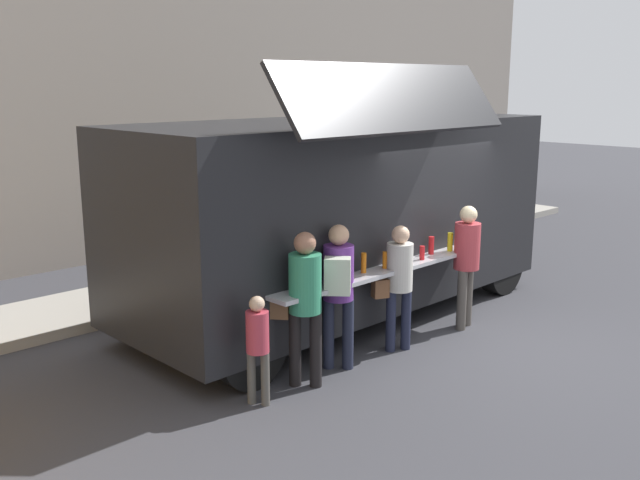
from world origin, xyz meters
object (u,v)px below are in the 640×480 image
at_px(customer_mid_with_backpack, 338,283).
at_px(customer_extra_browsing, 467,256).
at_px(food_truck_main, 342,210).
at_px(child_near_queue, 258,340).
at_px(trash_bin, 382,228).
at_px(customer_rear_waiting, 304,296).
at_px(customer_front_ordering, 398,277).

bearing_deg(customer_mid_with_backpack, customer_extra_browsing, -46.23).
xyz_separation_m(food_truck_main, child_near_queue, (-2.78, -1.49, -0.84)).
bearing_deg(customer_extra_browsing, trash_bin, -48.93).
relative_size(customer_mid_with_backpack, customer_extra_browsing, 1.02).
height_order(customer_mid_with_backpack, customer_rear_waiting, customer_rear_waiting).
height_order(food_truck_main, customer_extra_browsing, food_truck_main).
height_order(customer_mid_with_backpack, customer_extra_browsing, customer_mid_with_backpack).
distance_m(food_truck_main, customer_mid_with_backpack, 2.13).
bearing_deg(customer_mid_with_backpack, customer_rear_waiting, 143.87).
xyz_separation_m(customer_front_ordering, customer_extra_browsing, (1.34, -0.09, 0.07)).
bearing_deg(customer_rear_waiting, customer_mid_with_backpack, -32.53).
relative_size(food_truck_main, customer_extra_browsing, 3.85).
distance_m(customer_rear_waiting, child_near_queue, 0.74).
height_order(food_truck_main, customer_rear_waiting, food_truck_main).
relative_size(customer_mid_with_backpack, customer_rear_waiting, 0.99).
bearing_deg(customer_rear_waiting, customer_extra_browsing, -40.55).
bearing_deg(food_truck_main, customer_extra_browsing, -63.62).
relative_size(customer_front_ordering, customer_mid_with_backpack, 0.93).
distance_m(customer_front_ordering, customer_rear_waiting, 1.59).
relative_size(trash_bin, customer_mid_with_backpack, 0.50).
bearing_deg(customer_extra_browsing, customer_mid_with_backpack, 71.93).
distance_m(food_truck_main, customer_front_ordering, 1.70).
xyz_separation_m(food_truck_main, customer_rear_waiting, (-2.12, -1.48, -0.50)).
relative_size(trash_bin, child_near_queue, 0.73).
bearing_deg(child_near_queue, customer_extra_browsing, -30.22).
xyz_separation_m(trash_bin, customer_extra_browsing, (-2.76, -3.92, 0.59)).
relative_size(food_truck_main, child_near_queue, 5.53).
height_order(food_truck_main, customer_front_ordering, food_truck_main).
bearing_deg(customer_front_ordering, food_truck_main, 4.53).
xyz_separation_m(food_truck_main, trash_bin, (3.57, 2.32, -1.12)).
xyz_separation_m(customer_front_ordering, customer_rear_waiting, (-1.59, 0.02, 0.09)).
xyz_separation_m(customer_rear_waiting, customer_extra_browsing, (2.93, -0.11, -0.02)).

